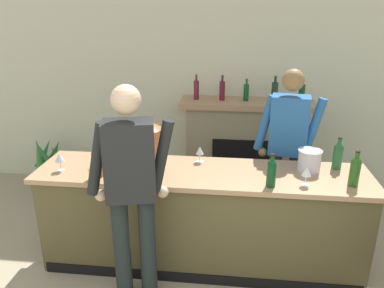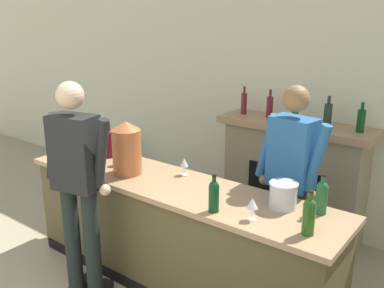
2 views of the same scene
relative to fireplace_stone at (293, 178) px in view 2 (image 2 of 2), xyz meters
name	(u,v)px [view 2 (image 2 of 2)]	position (x,y,z in m)	size (l,w,h in m)	color
wall_back_panel	(271,101)	(-0.44, 0.26, 0.74)	(12.00, 0.07, 2.75)	beige
bar_counter	(173,234)	(-0.42, -1.48, -0.16)	(2.94, 0.68, 0.95)	brown
fireplace_stone	(293,178)	(0.00, 0.00, 0.00)	(1.61, 0.52, 1.55)	gray
potted_plant_corner	(116,163)	(-2.54, -0.19, -0.33)	(0.42, 0.45, 0.76)	#454C45
person_customer	(78,184)	(-0.89, -2.08, 0.38)	(0.65, 0.37, 1.83)	black
person_bartender	(290,181)	(0.38, -0.93, 0.35)	(0.65, 0.35, 1.78)	#4A3A2D
copper_dispenser	(127,148)	(-0.88, -1.54, 0.55)	(0.26, 0.30, 0.47)	#BB6537
ice_bucket_steel	(283,195)	(0.52, -1.35, 0.41)	(0.21, 0.21, 0.19)	silver
wine_bottle_merlot_tall	(99,151)	(-1.26, -1.54, 0.45)	(0.08, 0.08, 0.28)	brown
wine_bottle_rose_blush	(83,154)	(-1.29, -1.70, 0.46)	(0.08, 0.08, 0.31)	brown
wine_bottle_riesling_slim	(309,215)	(0.82, -1.62, 0.45)	(0.08, 0.08, 0.30)	#235118
wine_bottle_burgundy_dark	(109,142)	(-1.34, -1.34, 0.47)	(0.08, 0.08, 0.34)	#560D23
wine_bottle_port_short	(214,195)	(0.16, -1.71, 0.45)	(0.08, 0.08, 0.28)	#0D3B19
wine_bottle_cabernet_heavy	(322,196)	(0.77, -1.28, 0.45)	(0.08, 0.08, 0.29)	#22582F
wine_glass_by_dispenser	(66,146)	(-1.66, -1.61, 0.44)	(0.08, 0.08, 0.17)	silver
wine_glass_front_left	(117,154)	(-1.10, -1.46, 0.43)	(0.09, 0.09, 0.15)	silver
wine_glass_mid_counter	(184,163)	(-0.46, -1.28, 0.43)	(0.08, 0.08, 0.16)	silver
wine_glass_front_right	(252,204)	(0.44, -1.66, 0.43)	(0.08, 0.08, 0.16)	silver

